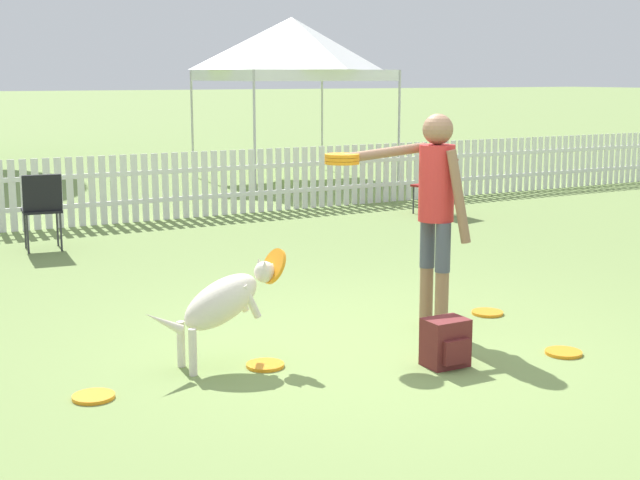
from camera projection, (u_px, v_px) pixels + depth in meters
The scene contains 12 objects.
ground_plane at pixel (378, 344), 6.73m from camera, with size 240.00×240.00×0.00m, color olive.
handler_person at pixel (430, 195), 6.96m from camera, with size 1.03×0.65×1.71m.
leaping_dog at pixel (224, 301), 6.18m from camera, with size 1.05×0.32×0.79m.
frisbee_near_handler at pixel (487, 313), 7.58m from camera, with size 0.27×0.27×0.02m.
frisbee_near_dog at pixel (265, 365), 6.20m from camera, with size 0.27×0.27×0.02m.
frisbee_midfield at pixel (563, 353), 6.49m from camera, with size 0.27×0.27×0.02m.
frisbee_far_scatter at pixel (94, 397), 5.59m from camera, with size 0.27×0.27×0.02m.
backpack_on_grass at pixel (446, 343), 6.20m from camera, with size 0.29×0.26×0.34m.
picket_fence at pixel (124, 189), 12.21m from camera, with size 21.11×0.04×0.94m.
folding_chair_blue_left at pixel (438, 181), 12.96m from camera, with size 0.59×0.60×0.81m.
folding_chair_center at pixel (42, 205), 10.21m from camera, with size 0.48×0.50×0.90m.
canopy_tent_main at pixel (292, 49), 16.87m from camera, with size 3.00×3.00×3.09m.
Camera 1 is at (-3.51, -5.46, 2.00)m, focal length 50.00 mm.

